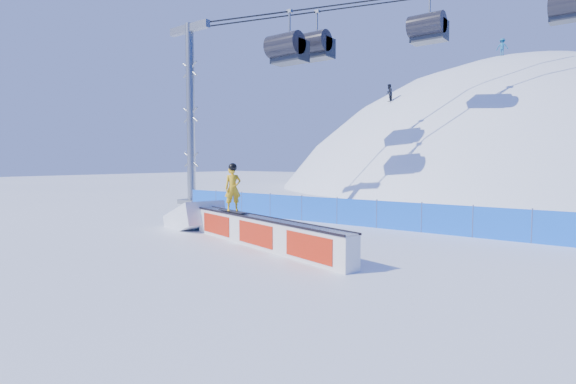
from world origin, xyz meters
The scene contains 7 objects.
ground centered at (0.00, 0.00, 0.00)m, with size 160.00×160.00×0.00m, color white.
snow_hill centered at (0.00, 42.00, -18.00)m, with size 64.00×64.00×64.00m.
safety_fence centered at (0.00, 4.50, 0.60)m, with size 22.05×0.05×1.30m.
rail_box centered at (-0.07, -1.89, 0.51)m, with size 8.46×3.02×1.04m.
snow_ramp centered at (-5.25, -0.36, 0.00)m, with size 2.63×1.75×0.99m, color white, non-canonical shape.
snowboarder centered at (-1.97, -1.33, 1.92)m, with size 1.74×0.79×1.80m.
distant_skiers centered at (1.45, 29.88, 11.07)m, with size 19.53×10.51×7.24m.
Camera 1 is at (9.68, -13.24, 2.92)m, focal length 28.00 mm.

